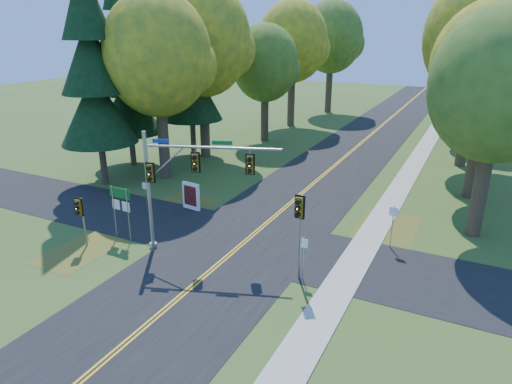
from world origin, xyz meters
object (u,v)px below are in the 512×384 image
at_px(traffic_mast, 180,177).
at_px(info_kiosk, 191,196).
at_px(route_sign_cluster, 121,203).
at_px(east_signal_pole, 300,217).

bearing_deg(traffic_mast, info_kiosk, 100.81).
height_order(route_sign_cluster, info_kiosk, route_sign_cluster).
bearing_deg(east_signal_pole, traffic_mast, -179.11).
bearing_deg(route_sign_cluster, east_signal_pole, 3.53).
xyz_separation_m(east_signal_pole, route_sign_cluster, (-10.58, -0.27, -1.08)).
xyz_separation_m(traffic_mast, east_signal_pole, (6.70, -0.17, -0.89)).
distance_m(traffic_mast, east_signal_pole, 6.77).
distance_m(traffic_mast, route_sign_cluster, 4.37).
bearing_deg(east_signal_pole, route_sign_cluster, -176.21).
xyz_separation_m(traffic_mast, route_sign_cluster, (-3.88, -0.44, -1.97)).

